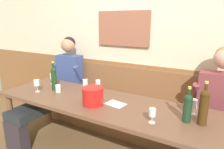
{
  "coord_description": "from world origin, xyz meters",
  "views": [
    {
      "loc": [
        1.07,
        -1.59,
        1.59
      ],
      "look_at": [
        -0.09,
        0.45,
        0.96
      ],
      "focal_mm": 32.34,
      "sensor_mm": 36.0,
      "label": 1
    }
  ],
  "objects": [
    {
      "name": "wine_bottle_amber_mid",
      "position": [
        0.97,
        0.15,
        0.9
      ],
      "size": [
        0.08,
        0.08,
        0.39
      ],
      "color": "#422A0F",
      "rests_on": "dining_table"
    },
    {
      "name": "wine_glass_near_bucket",
      "position": [
        -0.93,
        0.02,
        0.84
      ],
      "size": [
        0.07,
        0.07,
        0.15
      ],
      "color": "silver",
      "rests_on": "dining_table"
    },
    {
      "name": "ice_bucket",
      "position": [
        -0.09,
        0.04,
        0.82
      ],
      "size": [
        0.22,
        0.22,
        0.19
      ],
      "primitive_type": "cylinder",
      "color": "red",
      "rests_on": "dining_table"
    },
    {
      "name": "wine_glass_right_end",
      "position": [
        -0.4,
        0.33,
        0.83
      ],
      "size": [
        0.06,
        0.06,
        0.16
      ],
      "color": "silver",
      "rests_on": "dining_table"
    },
    {
      "name": "wine_bottle_green_tall",
      "position": [
        0.84,
        0.14,
        0.86
      ],
      "size": [
        0.07,
        0.07,
        0.32
      ],
      "color": "#1B3922",
      "rests_on": "dining_table"
    },
    {
      "name": "wine_glass_mid_left",
      "position": [
        0.58,
        -0.03,
        0.82
      ],
      "size": [
        0.06,
        0.06,
        0.13
      ],
      "color": "silver",
      "rests_on": "dining_table"
    },
    {
      "name": "wall_bench",
      "position": [
        0.0,
        0.83,
        0.28
      ],
      "size": [
        2.96,
        0.42,
        0.94
      ],
      "color": "brown",
      "rests_on": "ground"
    },
    {
      "name": "person_center_right_seat",
      "position": [
        -1.08,
        0.5,
        0.67
      ],
      "size": [
        0.5,
        1.23,
        1.35
      ],
      "color": "#30292F",
      "rests_on": "ground"
    },
    {
      "name": "dining_table",
      "position": [
        0.0,
        0.15,
        0.66
      ],
      "size": [
        2.66,
        0.77,
        0.73
      ],
      "color": "brown",
      "rests_on": "ground"
    },
    {
      "name": "tasting_sheet_left_guest",
      "position": [
        0.11,
        0.17,
        0.73
      ],
      "size": [
        0.23,
        0.18,
        0.0
      ],
      "primitive_type": "cube",
      "rotation": [
        0.0,
        0.0,
        -0.17
      ],
      "color": "white",
      "rests_on": "dining_table"
    },
    {
      "name": "room_wall_back",
      "position": [
        -0.0,
        1.09,
        1.4
      ],
      "size": [
        6.8,
        0.12,
        2.8
      ],
      "color": "beige",
      "rests_on": "ground"
    },
    {
      "name": "wine_glass_center_front",
      "position": [
        0.86,
        0.32,
        0.83
      ],
      "size": [
        0.07,
        0.07,
        0.15
      ],
      "color": "silver",
      "rests_on": "dining_table"
    },
    {
      "name": "wine_glass_left_end",
      "position": [
        -1.01,
        0.36,
        0.83
      ],
      "size": [
        0.06,
        0.06,
        0.15
      ],
      "color": "silver",
      "rests_on": "dining_table"
    },
    {
      "name": "person_right_seat",
      "position": [
        1.06,
        0.49,
        0.65
      ],
      "size": [
        0.54,
        1.23,
        1.33
      ],
      "color": "#323432",
      "rests_on": "ground"
    },
    {
      "name": "wine_glass_mid_right",
      "position": [
        -0.3,
        0.45,
        0.82
      ],
      "size": [
        0.06,
        0.06,
        0.14
      ],
      "color": "silver",
      "rests_on": "dining_table"
    },
    {
      "name": "wood_wainscot_panel",
      "position": [
        0.0,
        1.04,
        0.49
      ],
      "size": [
        6.8,
        0.03,
        0.99
      ],
      "primitive_type": "cube",
      "color": "brown",
      "rests_on": "ground"
    },
    {
      "name": "water_tumbler_left",
      "position": [
        -0.69,
        0.14,
        0.77
      ],
      "size": [
        0.07,
        0.07,
        0.09
      ],
      "primitive_type": "cylinder",
      "color": "silver",
      "rests_on": "dining_table"
    },
    {
      "name": "wine_bottle_clear_water",
      "position": [
        -0.79,
        0.18,
        0.89
      ],
      "size": [
        0.07,
        0.07,
        0.37
      ],
      "color": "#1B3A1B",
      "rests_on": "dining_table"
    }
  ]
}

